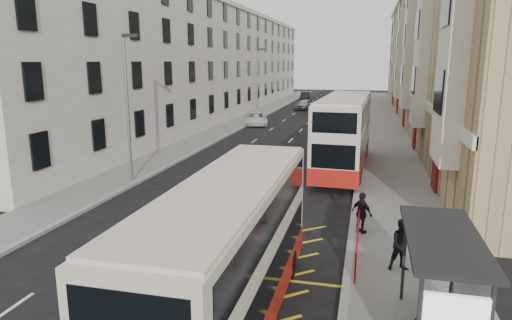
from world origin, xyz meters
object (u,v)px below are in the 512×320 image
(double_decker_front, at_px, (231,256))
(white_van, at_px, (256,119))
(car_silver, at_px, (304,104))
(pedestrian_far, at_px, (362,213))
(pedestrian_mid, at_px, (403,245))
(car_red, at_px, (347,100))
(double_decker_rear, at_px, (344,133))
(street_lamp_near, at_px, (128,100))
(car_dark, at_px, (305,96))
(bus_shelter, at_px, (450,273))
(street_lamp_far, at_px, (258,79))

(double_decker_front, height_order, white_van, double_decker_front)
(car_silver, bearing_deg, pedestrian_far, -67.21)
(pedestrian_mid, relative_size, pedestrian_far, 1.05)
(pedestrian_mid, relative_size, car_silver, 0.41)
(white_van, bearing_deg, car_red, 56.94)
(double_decker_rear, bearing_deg, street_lamp_near, -149.59)
(car_red, bearing_deg, car_dark, -39.45)
(pedestrian_far, bearing_deg, car_red, -47.00)
(pedestrian_far, bearing_deg, car_dark, -40.56)
(car_silver, height_order, car_red, car_red)
(double_decker_rear, xyz_separation_m, car_silver, (-7.41, 35.75, -1.63))
(bus_shelter, bearing_deg, car_red, 94.77)
(bus_shelter, height_order, car_dark, bus_shelter)
(street_lamp_near, bearing_deg, pedestrian_far, -22.17)
(double_decker_front, height_order, pedestrian_far, double_decker_front)
(white_van, bearing_deg, pedestrian_mid, -83.21)
(double_decker_rear, height_order, car_dark, double_decker_rear)
(bus_shelter, bearing_deg, street_lamp_far, 109.12)
(street_lamp_near, xyz_separation_m, white_van, (1.15, 24.68, -3.96))
(double_decker_front, xyz_separation_m, car_red, (-0.08, 62.12, -1.28))
(car_silver, bearing_deg, pedestrian_mid, -66.37)
(bus_shelter, xyz_separation_m, white_van, (-13.54, 37.07, -1.46))
(bus_shelter, xyz_separation_m, street_lamp_far, (-14.69, 42.39, 2.50))
(pedestrian_mid, relative_size, car_red, 0.34)
(white_van, height_order, car_silver, car_silver)
(pedestrian_far, height_order, car_dark, pedestrian_far)
(street_lamp_near, distance_m, double_decker_rear, 13.08)
(bus_shelter, height_order, pedestrian_far, bus_shelter)
(street_lamp_near, relative_size, double_decker_front, 0.81)
(bus_shelter, height_order, car_silver, bus_shelter)
(double_decker_front, height_order, car_dark, double_decker_front)
(double_decker_rear, distance_m, pedestrian_mid, 14.57)
(double_decker_front, bearing_deg, pedestrian_far, 66.61)
(pedestrian_mid, xyz_separation_m, white_van, (-12.87, 32.85, -0.32))
(double_decker_front, xyz_separation_m, car_silver, (-5.66, 54.25, -1.29))
(street_lamp_near, height_order, car_red, street_lamp_near)
(street_lamp_far, xyz_separation_m, double_decker_rear, (11.35, -23.91, -2.29))
(pedestrian_far, bearing_deg, double_decker_front, 106.42)
(bus_shelter, bearing_deg, double_decker_front, -179.77)
(car_silver, bearing_deg, white_van, -86.99)
(car_silver, relative_size, car_red, 0.84)
(street_lamp_near, distance_m, car_silver, 42.21)
(white_van, distance_m, car_dark, 33.12)
(street_lamp_far, relative_size, double_decker_rear, 0.69)
(pedestrian_mid, height_order, car_dark, pedestrian_mid)
(street_lamp_far, height_order, car_red, street_lamp_far)
(white_van, relative_size, car_dark, 1.15)
(pedestrian_mid, height_order, car_silver, pedestrian_mid)
(white_van, bearing_deg, street_lamp_far, 87.60)
(pedestrian_mid, relative_size, white_van, 0.35)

